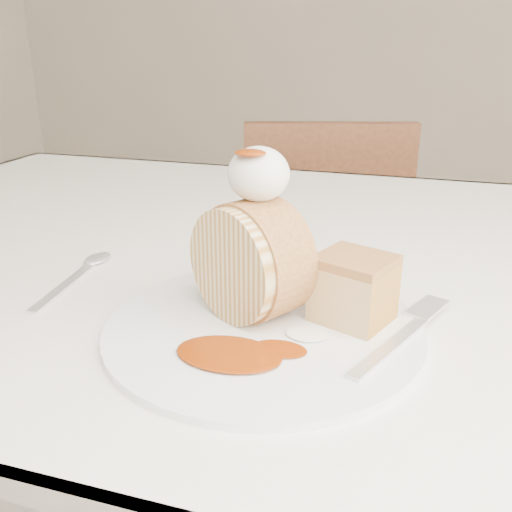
% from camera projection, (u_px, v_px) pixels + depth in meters
% --- Properties ---
extents(table, '(1.40, 0.90, 0.75)m').
position_uv_depth(table, '(275.00, 308.00, 0.77)').
color(table, white).
rests_on(table, ground).
extents(chair_far, '(0.48, 0.48, 0.82)m').
position_uv_depth(chair_far, '(321.00, 255.00, 1.48)').
color(chair_far, brown).
rests_on(chair_far, ground).
extents(plate, '(0.37, 0.37, 0.01)m').
position_uv_depth(plate, '(263.00, 328.00, 0.52)').
color(plate, white).
rests_on(plate, table).
extents(roulade_slice, '(0.12, 0.11, 0.11)m').
position_uv_depth(roulade_slice, '(250.00, 261.00, 0.52)').
color(roulade_slice, beige).
rests_on(roulade_slice, plate).
extents(cake_chunk, '(0.08, 0.08, 0.05)m').
position_uv_depth(cake_chunk, '(353.00, 293.00, 0.52)').
color(cake_chunk, '#AE7C41').
rests_on(cake_chunk, plate).
extents(whipped_cream, '(0.06, 0.06, 0.05)m').
position_uv_depth(whipped_cream, '(259.00, 174.00, 0.50)').
color(whipped_cream, white).
rests_on(whipped_cream, roulade_slice).
extents(caramel_drizzle, '(0.03, 0.02, 0.01)m').
position_uv_depth(caramel_drizzle, '(250.00, 146.00, 0.48)').
color(caramel_drizzle, '#7C2905').
rests_on(caramel_drizzle, whipped_cream).
extents(caramel_pool, '(0.10, 0.09, 0.00)m').
position_uv_depth(caramel_pool, '(229.00, 354.00, 0.47)').
color(caramel_pool, '#7C2905').
rests_on(caramel_pool, plate).
extents(fork, '(0.09, 0.17, 0.00)m').
position_uv_depth(fork, '(390.00, 347.00, 0.48)').
color(fork, silver).
rests_on(fork, plate).
extents(spoon, '(0.04, 0.16, 0.00)m').
position_uv_depth(spoon, '(64.00, 287.00, 0.61)').
color(spoon, silver).
rests_on(spoon, table).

